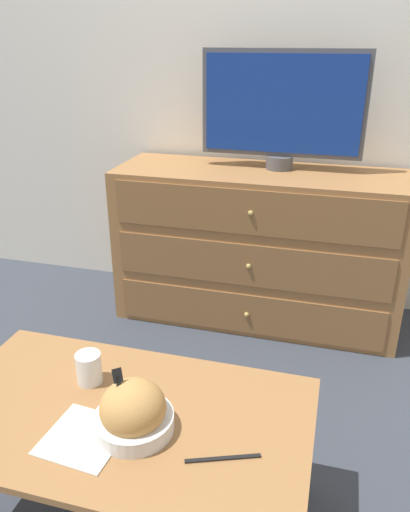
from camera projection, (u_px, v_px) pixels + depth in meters
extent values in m
plane|color=#383D47|center=(259.00, 291.00, 2.79)|extent=(12.00, 12.00, 0.00)
cube|color=white|center=(273.00, 37.00, 2.28)|extent=(12.00, 0.05, 2.60)
cube|color=#9E6B3D|center=(258.00, 247.00, 2.41)|extent=(1.34, 0.45, 0.74)
cube|color=brown|center=(247.00, 314.00, 2.31)|extent=(1.23, 0.01, 0.20)
sphere|color=tan|center=(247.00, 315.00, 2.31)|extent=(0.02, 0.02, 0.02)
cube|color=brown|center=(249.00, 266.00, 2.21)|extent=(1.23, 0.01, 0.20)
sphere|color=tan|center=(249.00, 266.00, 2.21)|extent=(0.02, 0.02, 0.02)
cube|color=brown|center=(251.00, 213.00, 2.11)|extent=(1.23, 0.01, 0.20)
sphere|color=tan|center=(251.00, 213.00, 2.11)|extent=(0.02, 0.02, 0.02)
cylinder|color=#515156|center=(279.00, 162.00, 2.29)|extent=(0.12, 0.12, 0.06)
cube|color=#515156|center=(283.00, 104.00, 2.19)|extent=(0.72, 0.04, 0.46)
cube|color=navy|center=(282.00, 105.00, 2.17)|extent=(0.68, 0.01, 0.42)
cube|color=#9E6B3D|center=(121.00, 416.00, 1.32)|extent=(1.00, 0.57, 0.02)
cylinder|color=brown|center=(32.00, 388.00, 1.73)|extent=(0.04, 0.04, 0.38)
cylinder|color=brown|center=(301.00, 440.00, 1.51)|extent=(0.04, 0.04, 0.38)
cylinder|color=silver|center=(134.00, 422.00, 1.25)|extent=(0.20, 0.20, 0.04)
ellipsoid|color=tan|center=(133.00, 408.00, 1.23)|extent=(0.17, 0.17, 0.14)
cube|color=black|center=(123.00, 404.00, 1.22)|extent=(0.05, 0.05, 0.14)
cube|color=black|center=(117.00, 376.00, 1.21)|extent=(0.03, 0.03, 0.03)
cylinder|color=white|center=(90.00, 373.00, 1.42)|extent=(0.07, 0.07, 0.06)
cylinder|color=white|center=(89.00, 368.00, 1.42)|extent=(0.07, 0.07, 0.09)
cube|color=silver|center=(84.00, 437.00, 1.23)|extent=(0.20, 0.20, 0.00)
cube|color=black|center=(223.00, 458.00, 1.17)|extent=(0.17, 0.07, 0.01)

